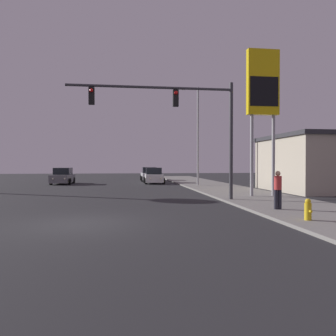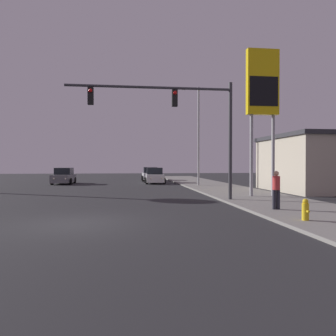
{
  "view_description": "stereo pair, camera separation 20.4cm",
  "coord_description": "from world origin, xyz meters",
  "px_view_note": "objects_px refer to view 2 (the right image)",
  "views": [
    {
      "loc": [
        1.55,
        -11.7,
        2.11
      ],
      "look_at": [
        4.8,
        12.3,
        1.79
      ],
      "focal_mm": 35.0,
      "sensor_mm": 36.0,
      "label": 1
    },
    {
      "loc": [
        1.76,
        -11.73,
        2.11
      ],
      "look_at": [
        4.8,
        12.3,
        1.79
      ],
      "focal_mm": 35.0,
      "sensor_mm": 36.0,
      "label": 2
    }
  ],
  "objects_px": {
    "pedestrian_on_sidewalk": "(276,188)",
    "car_grey": "(64,177)",
    "street_lamp": "(197,131)",
    "traffic_light_mast": "(183,114)",
    "car_silver": "(150,175)",
    "fire_hydrant": "(305,210)",
    "car_white": "(155,176)",
    "gas_station_sign": "(263,90)"
  },
  "relations": [
    {
      "from": "street_lamp",
      "to": "car_white",
      "type": "bearing_deg",
      "value": 122.87
    },
    {
      "from": "car_grey",
      "to": "gas_station_sign",
      "type": "relative_size",
      "value": 0.48
    },
    {
      "from": "fire_hydrant",
      "to": "pedestrian_on_sidewalk",
      "type": "xyz_separation_m",
      "value": [
        0.24,
        2.76,
        0.55
      ]
    },
    {
      "from": "fire_hydrant",
      "to": "pedestrian_on_sidewalk",
      "type": "bearing_deg",
      "value": 85.03
    },
    {
      "from": "car_silver",
      "to": "fire_hydrant",
      "type": "xyz_separation_m",
      "value": [
        3.35,
        -29.35,
        -0.27
      ]
    },
    {
      "from": "car_silver",
      "to": "street_lamp",
      "type": "bearing_deg",
      "value": 108.14
    },
    {
      "from": "car_grey",
      "to": "gas_station_sign",
      "type": "distance_m",
      "value": 22.45
    },
    {
      "from": "traffic_light_mast",
      "to": "car_silver",
      "type": "bearing_deg",
      "value": 90.45
    },
    {
      "from": "car_grey",
      "to": "street_lamp",
      "type": "bearing_deg",
      "value": 158.53
    },
    {
      "from": "traffic_light_mast",
      "to": "street_lamp",
      "type": "bearing_deg",
      "value": 74.0
    },
    {
      "from": "gas_station_sign",
      "to": "pedestrian_on_sidewalk",
      "type": "relative_size",
      "value": 5.39
    },
    {
      "from": "street_lamp",
      "to": "gas_station_sign",
      "type": "distance_m",
      "value": 10.5
    },
    {
      "from": "car_white",
      "to": "pedestrian_on_sidewalk",
      "type": "xyz_separation_m",
      "value": [
        3.5,
        -21.34,
        0.27
      ]
    },
    {
      "from": "traffic_light_mast",
      "to": "car_grey",
      "type": "bearing_deg",
      "value": 118.64
    },
    {
      "from": "car_white",
      "to": "pedestrian_on_sidewalk",
      "type": "bearing_deg",
      "value": 101.29
    },
    {
      "from": "fire_hydrant",
      "to": "car_silver",
      "type": "bearing_deg",
      "value": 96.52
    },
    {
      "from": "traffic_light_mast",
      "to": "pedestrian_on_sidewalk",
      "type": "bearing_deg",
      "value": -50.57
    },
    {
      "from": "traffic_light_mast",
      "to": "gas_station_sign",
      "type": "xyz_separation_m",
      "value": [
        5.26,
        1.59,
        1.8
      ]
    },
    {
      "from": "car_grey",
      "to": "car_white",
      "type": "distance_m",
      "value": 9.45
    },
    {
      "from": "street_lamp",
      "to": "pedestrian_on_sidewalk",
      "type": "distance_m",
      "value": 16.49
    },
    {
      "from": "gas_station_sign",
      "to": "fire_hydrant",
      "type": "bearing_deg",
      "value": -103.73
    },
    {
      "from": "car_silver",
      "to": "gas_station_sign",
      "type": "relative_size",
      "value": 0.48
    },
    {
      "from": "car_white",
      "to": "gas_station_sign",
      "type": "relative_size",
      "value": 0.48
    },
    {
      "from": "car_silver",
      "to": "traffic_light_mast",
      "type": "relative_size",
      "value": 0.48
    },
    {
      "from": "street_lamp",
      "to": "pedestrian_on_sidewalk",
      "type": "relative_size",
      "value": 5.39
    },
    {
      "from": "car_silver",
      "to": "pedestrian_on_sidewalk",
      "type": "distance_m",
      "value": 26.83
    },
    {
      "from": "gas_station_sign",
      "to": "street_lamp",
      "type": "bearing_deg",
      "value": 100.36
    },
    {
      "from": "street_lamp",
      "to": "gas_station_sign",
      "type": "relative_size",
      "value": 1.0
    },
    {
      "from": "street_lamp",
      "to": "pedestrian_on_sidewalk",
      "type": "height_order",
      "value": "street_lamp"
    },
    {
      "from": "traffic_light_mast",
      "to": "fire_hydrant",
      "type": "distance_m",
      "value": 8.76
    },
    {
      "from": "car_white",
      "to": "street_lamp",
      "type": "height_order",
      "value": "street_lamp"
    },
    {
      "from": "pedestrian_on_sidewalk",
      "to": "car_grey",
      "type": "bearing_deg",
      "value": 120.93
    },
    {
      "from": "car_grey",
      "to": "traffic_light_mast",
      "type": "xyz_separation_m",
      "value": [
        9.52,
        -17.44,
        4.05
      ]
    },
    {
      "from": "car_grey",
      "to": "pedestrian_on_sidewalk",
      "type": "distance_m",
      "value": 25.18
    },
    {
      "from": "car_white",
      "to": "gas_station_sign",
      "type": "distance_m",
      "value": 17.49
    },
    {
      "from": "street_lamp",
      "to": "pedestrian_on_sidewalk",
      "type": "bearing_deg",
      "value": -89.89
    },
    {
      "from": "traffic_light_mast",
      "to": "fire_hydrant",
      "type": "height_order",
      "value": "traffic_light_mast"
    },
    {
      "from": "car_silver",
      "to": "street_lamp",
      "type": "height_order",
      "value": "street_lamp"
    },
    {
      "from": "traffic_light_mast",
      "to": "street_lamp",
      "type": "height_order",
      "value": "street_lamp"
    },
    {
      "from": "car_grey",
      "to": "car_silver",
      "type": "bearing_deg",
      "value": -149.83
    },
    {
      "from": "traffic_light_mast",
      "to": "street_lamp",
      "type": "relative_size",
      "value": 1.01
    },
    {
      "from": "car_white",
      "to": "fire_hydrant",
      "type": "bearing_deg",
      "value": 99.68
    }
  ]
}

